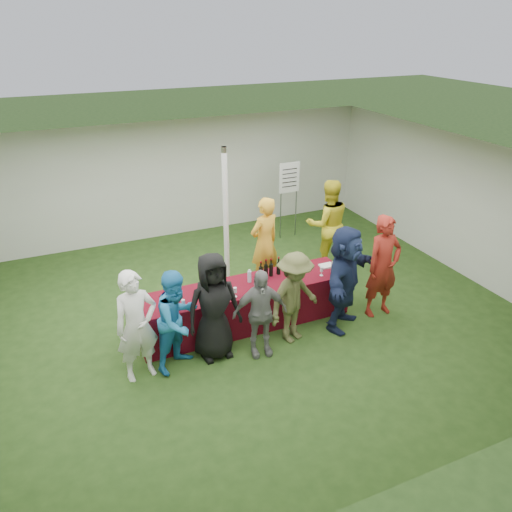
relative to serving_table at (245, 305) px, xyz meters
name	(u,v)px	position (x,y,z in m)	size (l,w,h in m)	color
ground	(225,318)	(-0.25, 0.29, -0.38)	(60.00, 60.00, 0.00)	#284719
tent	(226,219)	(0.25, 1.49, 0.98)	(10.00, 10.00, 10.00)	white
serving_table	(245,305)	(0.00, 0.00, 0.00)	(3.60, 0.80, 0.75)	maroon
wine_bottles	(276,268)	(0.63, 0.14, 0.50)	(0.65, 0.13, 0.32)	black
wine_glasses	(225,292)	(-0.44, -0.26, 0.49)	(2.83, 0.16, 0.16)	silver
water_bottle	(249,276)	(0.12, 0.08, 0.48)	(0.07, 0.07, 0.23)	silver
bar_towel	(327,266)	(1.59, 0.05, 0.39)	(0.25, 0.18, 0.03)	white
dump_bucket	(338,268)	(1.64, -0.22, 0.46)	(0.23, 0.23, 0.18)	slate
wine_list_sign	(289,183)	(2.37, 3.05, 0.94)	(0.50, 0.03, 1.80)	slate
staff_pourer	(264,243)	(0.86, 1.11, 0.53)	(0.66, 0.43, 1.80)	gold
staff_back	(328,224)	(2.41, 1.39, 0.56)	(0.91, 0.71, 1.86)	gold
customer_0	(137,326)	(-1.90, -0.64, 0.48)	(0.62, 0.41, 1.70)	white
customer_1	(178,320)	(-1.31, -0.62, 0.41)	(0.77, 0.60, 1.58)	#237EBF
customer_2	(214,307)	(-0.75, -0.59, 0.48)	(0.84, 0.55, 1.72)	black
customer_3	(260,313)	(-0.11, -0.84, 0.35)	(0.85, 0.35, 1.45)	slate
customer_4	(294,298)	(0.54, -0.72, 0.40)	(1.00, 0.57, 1.54)	brown
customer_5	(344,278)	(1.48, -0.69, 0.53)	(1.68, 0.53, 1.81)	#192445
customer_6	(383,266)	(2.30, -0.61, 0.54)	(0.67, 0.44, 1.83)	maroon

